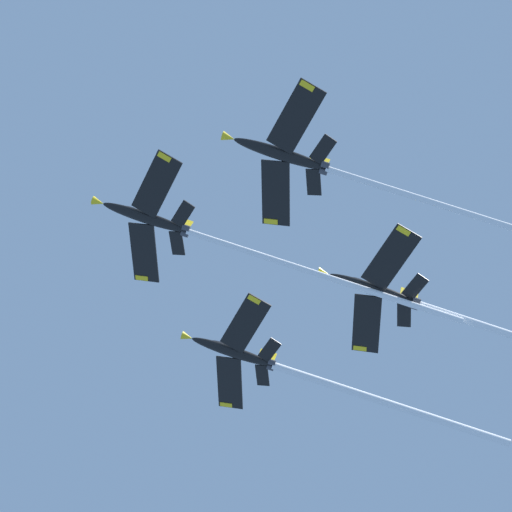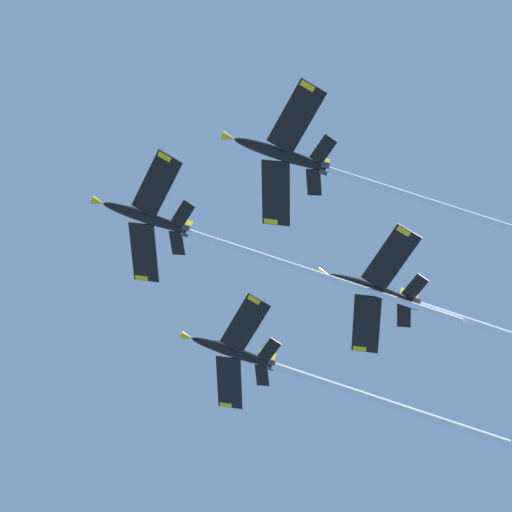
{
  "view_description": "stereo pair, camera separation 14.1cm",
  "coord_description": "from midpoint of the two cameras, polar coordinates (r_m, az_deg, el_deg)",
  "views": [
    {
      "loc": [
        -40.82,
        0.92,
        1.88
      ],
      "look_at": [
        22.94,
        14.92,
        110.73
      ],
      "focal_mm": 67.66,
      "sensor_mm": 36.0,
      "label": 1
    },
    {
      "loc": [
        -40.85,
        1.06,
        1.88
      ],
      "look_at": [
        22.94,
        14.92,
        110.73
      ],
      "focal_mm": 67.66,
      "sensor_mm": 36.0,
      "label": 2
    }
  ],
  "objects": [
    {
      "name": "jet_right_wing",
      "position": [
        135.57,
        2.74,
        -7.04
      ],
      "size": [
        26.1,
        42.69,
        12.34
      ],
      "color": "black"
    },
    {
      "name": "jet_left_wing",
      "position": [
        118.73,
        5.08,
        4.88
      ],
      "size": [
        27.33,
        45.26,
        13.68
      ],
      "color": "black"
    },
    {
      "name": "jet_slot",
      "position": [
        127.36,
        10.93,
        -3.3
      ],
      "size": [
        26.23,
        41.42,
        11.47
      ],
      "color": "black"
    },
    {
      "name": "jet_lead",
      "position": [
        127.4,
        -3.05,
        1.14
      ],
      "size": [
        27.19,
        45.62,
        14.1
      ],
      "color": "black"
    }
  ]
}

